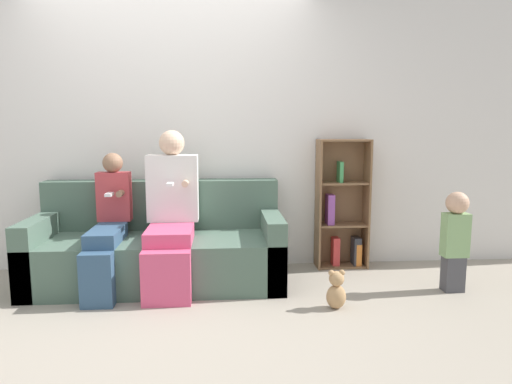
{
  "coord_description": "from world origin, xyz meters",
  "views": [
    {
      "loc": [
        0.46,
        -3.25,
        1.3
      ],
      "look_at": [
        0.74,
        0.57,
        0.75
      ],
      "focal_mm": 32.0,
      "sensor_mm": 36.0,
      "label": 1
    }
  ],
  "objects_px": {
    "adult_seated": "(171,208)",
    "toddler_standing": "(455,237)",
    "child_seated": "(108,224)",
    "teddy_bear": "(336,290)",
    "couch": "(160,248)",
    "bookshelf": "(342,211)"
  },
  "relations": [
    {
      "from": "adult_seated",
      "to": "bookshelf",
      "type": "distance_m",
      "value": 1.59
    },
    {
      "from": "teddy_bear",
      "to": "bookshelf",
      "type": "bearing_deg",
      "value": 73.64
    },
    {
      "from": "couch",
      "to": "toddler_standing",
      "type": "xyz_separation_m",
      "value": [
        2.36,
        -0.4,
        0.16
      ]
    },
    {
      "from": "couch",
      "to": "child_seated",
      "type": "distance_m",
      "value": 0.48
    },
    {
      "from": "adult_seated",
      "to": "toddler_standing",
      "type": "distance_m",
      "value": 2.27
    },
    {
      "from": "child_seated",
      "to": "toddler_standing",
      "type": "height_order",
      "value": "child_seated"
    },
    {
      "from": "adult_seated",
      "to": "bookshelf",
      "type": "height_order",
      "value": "adult_seated"
    },
    {
      "from": "couch",
      "to": "adult_seated",
      "type": "distance_m",
      "value": 0.4
    },
    {
      "from": "adult_seated",
      "to": "child_seated",
      "type": "height_order",
      "value": "adult_seated"
    },
    {
      "from": "child_seated",
      "to": "toddler_standing",
      "type": "bearing_deg",
      "value": -5.02
    },
    {
      "from": "couch",
      "to": "adult_seated",
      "type": "height_order",
      "value": "adult_seated"
    },
    {
      "from": "child_seated",
      "to": "bookshelf",
      "type": "height_order",
      "value": "bookshelf"
    },
    {
      "from": "adult_seated",
      "to": "teddy_bear",
      "type": "bearing_deg",
      "value": -25.21
    },
    {
      "from": "couch",
      "to": "bookshelf",
      "type": "xyz_separation_m",
      "value": [
        1.64,
        0.32,
        0.24
      ]
    },
    {
      "from": "adult_seated",
      "to": "teddy_bear",
      "type": "distance_m",
      "value": 1.45
    },
    {
      "from": "couch",
      "to": "child_seated",
      "type": "height_order",
      "value": "child_seated"
    },
    {
      "from": "adult_seated",
      "to": "toddler_standing",
      "type": "xyz_separation_m",
      "value": [
        2.24,
        -0.29,
        -0.21
      ]
    },
    {
      "from": "adult_seated",
      "to": "couch",
      "type": "bearing_deg",
      "value": 135.8
    },
    {
      "from": "couch",
      "to": "toddler_standing",
      "type": "relative_size",
      "value": 2.55
    },
    {
      "from": "couch",
      "to": "bookshelf",
      "type": "bearing_deg",
      "value": 11.2
    },
    {
      "from": "toddler_standing",
      "to": "teddy_bear",
      "type": "bearing_deg",
      "value": -164.2
    },
    {
      "from": "toddler_standing",
      "to": "teddy_bear",
      "type": "xyz_separation_m",
      "value": [
        -1.02,
        -0.29,
        -0.31
      ]
    }
  ]
}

